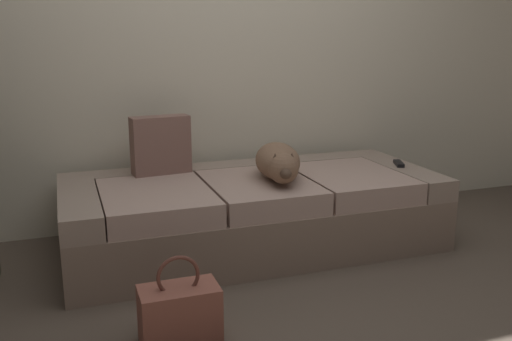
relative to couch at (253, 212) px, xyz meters
The scene contains 7 objects.
ground_plane 1.08m from the couch, 90.00° to the right, with size 10.00×10.00×0.00m, color brown.
back_wall 1.34m from the couch, 90.00° to the left, with size 6.40×0.10×2.80m, color beige.
couch is the anchor object (origin of this frame).
dog_tan 0.35m from the couch, 41.28° to the right, with size 0.34×0.59×0.20m.
tv_remote 0.99m from the couch, ahead, with size 0.04×0.15×0.02m, color black.
throw_pillow 0.67m from the couch, 150.74° to the left, with size 0.34×0.12×0.34m, color #815C52.
handbag 1.11m from the couch, 124.92° to the right, with size 0.32×0.18×0.38m.
Camera 1 is at (-1.02, -1.87, 1.23)m, focal length 38.90 mm.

